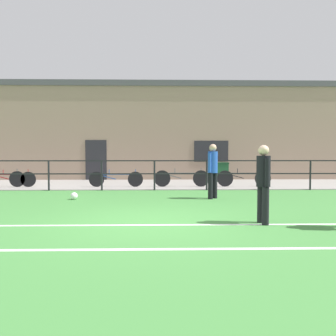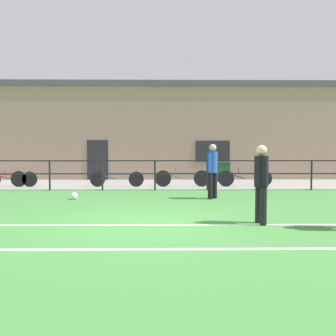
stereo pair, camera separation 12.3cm
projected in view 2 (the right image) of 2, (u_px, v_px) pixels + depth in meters
ground at (147, 223)px, 7.07m from camera, size 60.00×44.00×0.04m
field_line_touchline at (147, 225)px, 6.77m from camera, size 36.00×0.11×0.00m
field_line_hash at (141, 249)px, 5.05m from camera, size 36.00×0.11×0.00m
pavement_strip at (156, 184)px, 15.56m from camera, size 48.00×5.00×0.02m
perimeter_fence at (155, 171)px, 13.03m from camera, size 36.07×0.07×1.15m
clubhouse_facade at (158, 132)px, 19.14m from camera, size 28.00×2.56×5.22m
player_goalkeeper at (261, 179)px, 6.83m from camera, size 0.28×0.43×1.58m
player_striker at (213, 168)px, 10.62m from camera, size 0.35×0.37×1.70m
soccer_ball_match at (74, 196)px, 10.51m from camera, size 0.22×0.22×0.22m
bicycle_parked_0 at (245, 178)px, 14.29m from camera, size 2.27×0.04×0.77m
bicycle_parked_2 at (117, 179)px, 14.23m from camera, size 2.24×0.04×0.73m
bicycle_parked_3 at (182, 178)px, 14.26m from camera, size 2.30×0.04×0.77m
bicycle_parked_4 at (11, 179)px, 14.18m from camera, size 2.14×0.04×0.73m
trash_bin_0 at (224, 172)px, 16.83m from camera, size 0.58×0.50×0.94m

